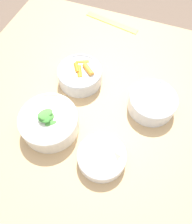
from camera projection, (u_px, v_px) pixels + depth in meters
name	position (u px, v px, depth m)	size (l,w,h in m)	color
ground_plane	(102.00, 167.00, 1.41)	(10.00, 10.00, 0.00)	brown
dining_table	(106.00, 121.00, 0.85)	(1.11, 0.99, 0.75)	tan
bowl_carrots	(80.00, 75.00, 0.78)	(0.16, 0.16, 0.07)	silver
bowl_greens	(49.00, 122.00, 0.69)	(0.18, 0.18, 0.10)	silver
bowl_beans_hotdog	(152.00, 103.00, 0.73)	(0.16, 0.16, 0.06)	silver
bowl_cookies	(102.00, 157.00, 0.64)	(0.14, 0.14, 0.04)	white
ruler	(112.00, 22.00, 0.97)	(0.25, 0.07, 0.00)	#EADB4C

